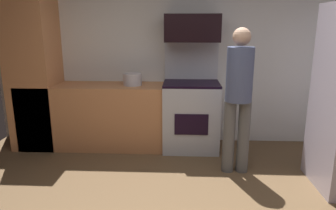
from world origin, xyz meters
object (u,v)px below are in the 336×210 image
Objects in this scene: oven_range at (191,113)px; stock_pot at (133,79)px; person_cook at (239,94)px; microwave at (192,28)px.

oven_range is 5.75× the size of stock_pot.
oven_range is 1.00m from person_cook.
microwave is 1.21m from person_cook.
oven_range is 2.01× the size of microwave.
person_cook is at bearing -54.96° from oven_range.
oven_range is 1.16m from microwave.
stock_pot is at bearing 179.55° from oven_range.
stock_pot is (-0.81, -0.08, -0.69)m from microwave.
microwave reaches higher than person_cook.
oven_range is 0.88× the size of person_cook.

